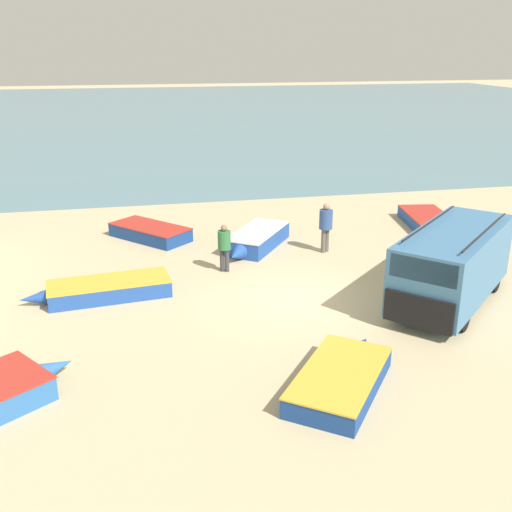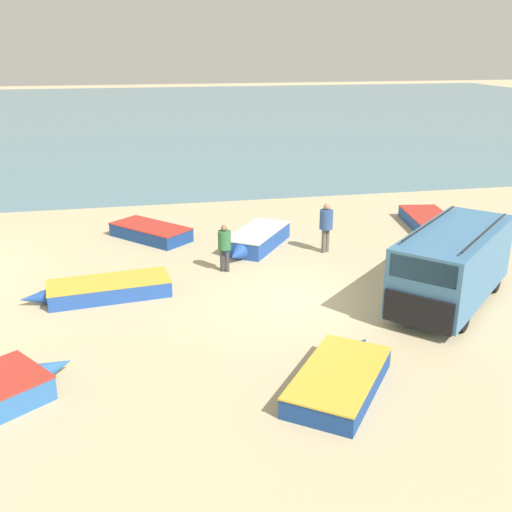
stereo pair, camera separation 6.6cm
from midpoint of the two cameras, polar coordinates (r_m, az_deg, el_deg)
The scene contains 10 objects.
ground_plane at distance 17.88m, azimuth 3.46°, elevation -4.17°, with size 200.00×200.00×0.00m, color tan.
sea_water at distance 68.27m, azimuth -8.42°, elevation 13.38°, with size 120.00×80.00×0.01m, color slate.
parked_van at distance 18.10m, azimuth 18.12°, elevation -0.68°, with size 5.20×5.07×2.35m.
fishing_rowboat_0 at distance 22.23m, azimuth -0.09°, elevation 1.59°, with size 3.01×3.73×0.63m.
fishing_rowboat_1 at distance 13.55m, azimuth 7.95°, elevation -11.49°, with size 3.13×3.62×0.49m.
fishing_rowboat_3 at distance 23.71m, azimuth -10.31°, elevation 2.29°, with size 3.30×3.52×0.53m.
fishing_rowboat_4 at distance 18.50m, azimuth -14.27°, elevation -3.07°, with size 4.42×1.82×0.50m.
fishing_rowboat_5 at distance 25.88m, azimuth 15.97°, elevation 3.28°, with size 2.06×3.92×0.50m.
fisherman_0 at distance 19.72m, azimuth -3.14°, elevation 1.17°, with size 0.43×0.43×1.62m.
fisherman_1 at distance 21.69m, azimuth 6.58°, elevation 3.12°, with size 0.48×0.48×1.82m.
Camera 1 is at (-4.47, -15.74, 7.21)m, focal length 42.00 mm.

